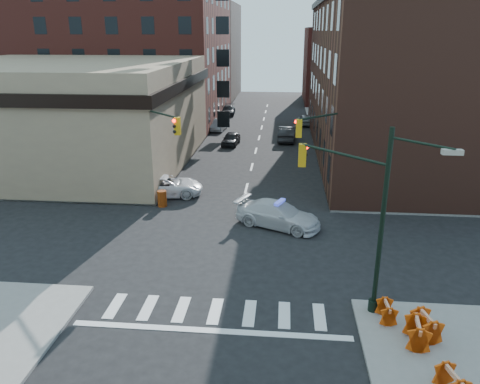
% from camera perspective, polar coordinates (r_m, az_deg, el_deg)
% --- Properties ---
extents(ground, '(140.00, 140.00, 0.00)m').
position_cam_1_polar(ground, '(26.93, -0.95, -6.37)').
color(ground, black).
rests_on(ground, ground).
extents(sidewalk_nw, '(34.00, 54.50, 0.15)m').
position_cam_1_polar(sidewalk_nw, '(63.50, -18.80, 7.68)').
color(sidewalk_nw, gray).
rests_on(sidewalk_nw, ground).
extents(sidewalk_ne, '(34.00, 54.50, 0.15)m').
position_cam_1_polar(sidewalk_ne, '(61.50, 24.69, 6.61)').
color(sidewalk_ne, gray).
rests_on(sidewalk_ne, ground).
extents(bank_building, '(22.00, 22.00, 9.00)m').
position_cam_1_polar(bank_building, '(45.73, -20.51, 9.03)').
color(bank_building, '#907C5E').
rests_on(bank_building, ground).
extents(apartment_block, '(25.00, 25.00, 24.00)m').
position_cam_1_polar(apartment_block, '(67.57, -13.69, 18.98)').
color(apartment_block, maroon).
rests_on(apartment_block, ground).
extents(commercial_row_ne, '(14.00, 34.00, 14.00)m').
position_cam_1_polar(commercial_row_ne, '(47.99, 18.18, 12.73)').
color(commercial_row_ne, '#4D291E').
rests_on(commercial_row_ne, ground).
extents(filler_nw, '(20.00, 18.00, 16.00)m').
position_cam_1_polar(filler_nw, '(88.23, -7.19, 16.67)').
color(filler_nw, brown).
rests_on(filler_nw, ground).
extents(filler_ne, '(16.00, 16.00, 12.00)m').
position_cam_1_polar(filler_ne, '(83.11, 13.61, 14.77)').
color(filler_ne, maroon).
rests_on(filler_ne, ground).
extents(signal_pole_se, '(5.40, 5.27, 8.00)m').
position_cam_1_polar(signal_pole_se, '(20.17, 14.51, -1.75)').
color(signal_pole_se, black).
rests_on(signal_pole_se, sidewalk_se).
extents(signal_pole_nw, '(3.58, 3.67, 8.00)m').
position_cam_1_polar(signal_pole_nw, '(31.55, -10.59, 5.52)').
color(signal_pole_nw, black).
rests_on(signal_pole_nw, sidewalk_nw).
extents(signal_pole_ne, '(3.67, 3.58, 8.00)m').
position_cam_1_polar(signal_pole_ne, '(30.54, 11.12, 5.04)').
color(signal_pole_ne, black).
rests_on(signal_pole_ne, sidewalk_ne).
extents(tree_ne_near, '(3.00, 3.00, 4.85)m').
position_cam_1_polar(tree_ne_near, '(51.03, 10.83, 9.67)').
color(tree_ne_near, black).
rests_on(tree_ne_near, sidewalk_ne).
extents(tree_ne_far, '(3.00, 3.00, 4.85)m').
position_cam_1_polar(tree_ne_far, '(58.91, 10.16, 10.94)').
color(tree_ne_far, black).
rests_on(tree_ne_far, sidewalk_ne).
extents(police_car, '(5.79, 4.14, 1.56)m').
position_cam_1_polar(police_car, '(29.08, 4.66, -2.76)').
color(police_car, silver).
rests_on(police_car, ground).
extents(pickup, '(5.83, 3.44, 1.52)m').
position_cam_1_polar(pickup, '(34.79, -9.08, 0.75)').
color(pickup, silver).
rests_on(pickup, ground).
extents(parked_car_wnear, '(1.92, 4.03, 1.33)m').
position_cam_1_polar(parked_car_wnear, '(50.00, -1.12, 6.51)').
color(parked_car_wnear, black).
rests_on(parked_car_wnear, ground).
extents(parked_car_wfar, '(1.78, 4.13, 1.32)m').
position_cam_1_polar(parked_car_wfar, '(57.51, -2.54, 8.17)').
color(parked_car_wfar, gray).
rests_on(parked_car_wfar, ground).
extents(parked_car_wdeep, '(2.07, 4.71, 1.35)m').
position_cam_1_polar(parked_car_wdeep, '(68.26, -1.46, 9.93)').
color(parked_car_wdeep, black).
rests_on(parked_car_wdeep, ground).
extents(parked_car_enear, '(1.97, 5.02, 1.63)m').
position_cam_1_polar(parked_car_enear, '(52.04, 5.74, 7.09)').
color(parked_car_enear, black).
rests_on(parked_car_enear, ground).
extents(parked_car_efar, '(2.11, 4.24, 1.39)m').
position_cam_1_polar(parked_car_efar, '(61.39, 7.97, 8.73)').
color(parked_car_efar, gray).
rests_on(parked_car_efar, ground).
extents(pedestrian_a, '(0.64, 0.44, 1.70)m').
position_cam_1_polar(pedestrian_a, '(36.52, -12.97, 1.78)').
color(pedestrian_a, black).
rests_on(pedestrian_a, sidewalk_nw).
extents(pedestrian_b, '(1.00, 0.89, 1.69)m').
position_cam_1_polar(pedestrian_b, '(36.51, -13.85, 1.69)').
color(pedestrian_b, black).
rests_on(pedestrian_b, sidewalk_nw).
extents(pedestrian_c, '(1.22, 0.61, 2.01)m').
position_cam_1_polar(pedestrian_c, '(35.57, -21.14, 0.75)').
color(pedestrian_c, '#1E252D').
rests_on(pedestrian_c, sidewalk_nw).
extents(barrel_road, '(0.73, 0.73, 0.99)m').
position_cam_1_polar(barrel_road, '(29.33, 3.56, -3.13)').
color(barrel_road, orange).
rests_on(barrel_road, ground).
extents(barrel_bank, '(0.77, 0.77, 1.13)m').
position_cam_1_polar(barrel_bank, '(32.78, -9.48, -0.80)').
color(barrel_bank, red).
rests_on(barrel_bank, ground).
extents(barricade_se_a, '(0.96, 1.45, 1.00)m').
position_cam_1_polar(barricade_se_a, '(20.35, 21.70, -14.94)').
color(barricade_se_a, orange).
rests_on(barricade_se_a, sidewalk_se).
extents(barricade_se_b, '(0.59, 1.11, 0.81)m').
position_cam_1_polar(barricade_se_b, '(20.89, 17.42, -13.76)').
color(barricade_se_b, '#C33209').
rests_on(barricade_se_b, sidewalk_se).
extents(barricade_se_c, '(0.82, 1.41, 1.01)m').
position_cam_1_polar(barricade_se_c, '(19.83, 20.77, -15.78)').
color(barricade_se_c, '#D8650A').
rests_on(barricade_se_c, sidewalk_se).
extents(barricade_se_d, '(0.85, 1.28, 0.88)m').
position_cam_1_polar(barricade_se_d, '(18.06, 24.37, -20.41)').
color(barricade_se_d, red).
rests_on(barricade_se_d, sidewalk_se).
extents(barricade_nw_a, '(1.16, 0.60, 0.86)m').
position_cam_1_polar(barricade_nw_a, '(34.85, -14.66, 0.07)').
color(barricade_nw_a, orange).
rests_on(barricade_nw_a, sidewalk_nw).
extents(barricade_nw_b, '(1.23, 0.82, 0.85)m').
position_cam_1_polar(barricade_nw_b, '(36.05, -14.47, 0.72)').
color(barricade_nw_b, '#EB5D0B').
rests_on(barricade_nw_b, sidewalk_nw).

